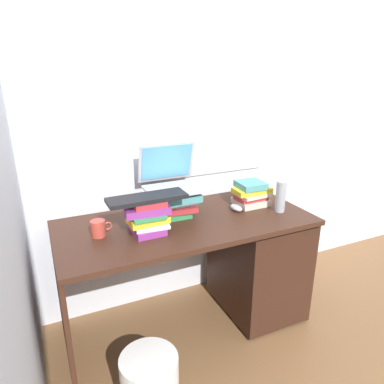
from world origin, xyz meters
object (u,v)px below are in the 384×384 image
(book_stack_keyboard_riser, at_px, (148,217))
(book_stack_side, at_px, (251,194))
(laptop, at_px, (172,177))
(mug, at_px, (99,228))
(book_stack_tall, at_px, (177,202))
(desk, at_px, (241,258))
(keyboard, at_px, (147,198))
(computer_mouse, at_px, (236,208))
(wastebasket, at_px, (150,384))
(water_bottle, at_px, (281,197))

(book_stack_keyboard_riser, xyz_separation_m, book_stack_side, (0.73, 0.11, -0.01))
(laptop, height_order, mug, laptop)
(book_stack_keyboard_riser, bearing_deg, book_stack_tall, 30.71)
(desk, bearing_deg, book_stack_keyboard_riser, -177.73)
(book_stack_side, bearing_deg, keyboard, -171.84)
(book_stack_keyboard_riser, xyz_separation_m, keyboard, (0.00, 0.00, 0.11))
(computer_mouse, bearing_deg, laptop, 159.94)
(computer_mouse, height_order, wastebasket, computer_mouse)
(book_stack_side, xyz_separation_m, wastebasket, (-0.89, -0.54, -0.65))
(mug, xyz_separation_m, water_bottle, (1.08, -0.12, 0.05))
(computer_mouse, relative_size, water_bottle, 0.54)
(keyboard, bearing_deg, wastebasket, -110.64)
(keyboard, height_order, computer_mouse, keyboard)
(computer_mouse, xyz_separation_m, mug, (-0.84, -0.00, 0.03))
(water_bottle, bearing_deg, keyboard, 175.60)
(book_stack_tall, height_order, wastebasket, book_stack_tall)
(mug, bearing_deg, desk, -2.41)
(desk, xyz_separation_m, book_stack_tall, (-0.40, 0.11, 0.42))
(keyboard, distance_m, mug, 0.30)
(mug, relative_size, wastebasket, 0.37)
(book_stack_side, bearing_deg, book_stack_keyboard_riser, -171.64)
(mug, bearing_deg, laptop, 16.23)
(desk, xyz_separation_m, water_bottle, (0.20, -0.09, 0.42))
(book_stack_side, bearing_deg, laptop, 169.65)
(desk, relative_size, book_stack_tall, 5.99)
(water_bottle, relative_size, wastebasket, 0.63)
(book_stack_side, height_order, laptop, laptop)
(keyboard, bearing_deg, book_stack_keyboard_riser, -127.01)
(desk, bearing_deg, wastebasket, -149.61)
(keyboard, relative_size, computer_mouse, 4.04)
(book_stack_keyboard_riser, xyz_separation_m, computer_mouse, (0.59, 0.06, -0.07))
(water_bottle, bearing_deg, mug, 173.55)
(laptop, distance_m, mug, 0.53)
(book_stack_side, xyz_separation_m, laptop, (-0.51, 0.09, 0.15))
(book_stack_side, height_order, wastebasket, book_stack_side)
(mug, bearing_deg, book_stack_keyboard_riser, -13.78)
(desk, height_order, mug, mug)
(mug, bearing_deg, wastebasket, -79.29)
(computer_mouse, xyz_separation_m, wastebasket, (-0.75, -0.50, -0.59))
(desk, bearing_deg, laptop, 156.45)
(keyboard, xyz_separation_m, mug, (-0.25, 0.06, -0.15))
(mug, distance_m, wastebasket, 0.79)
(book_stack_side, bearing_deg, mug, -177.34)
(water_bottle, bearing_deg, laptop, 156.77)
(book_stack_tall, xyz_separation_m, book_stack_side, (0.50, -0.03, -0.01))
(keyboard, bearing_deg, desk, 1.49)
(book_stack_side, relative_size, wastebasket, 0.79)
(book_stack_side, distance_m, keyboard, 0.74)
(desk, relative_size, book_stack_side, 6.15)
(book_stack_keyboard_riser, relative_size, mug, 2.17)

